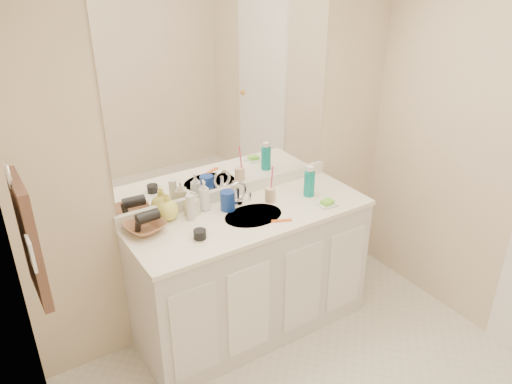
% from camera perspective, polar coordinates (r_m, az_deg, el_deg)
% --- Properties ---
extents(wall_back, '(2.60, 0.02, 2.40)m').
position_cam_1_polar(wall_back, '(3.11, -3.25, 4.73)').
color(wall_back, beige).
rests_on(wall_back, floor).
extents(wall_left, '(0.02, 2.60, 2.40)m').
position_cam_1_polar(wall_left, '(1.68, -20.82, -18.96)').
color(wall_left, beige).
rests_on(wall_left, floor).
extents(vanity_cabinet, '(1.50, 0.55, 0.85)m').
position_cam_1_polar(vanity_cabinet, '(3.28, -0.48, -9.48)').
color(vanity_cabinet, silver).
rests_on(vanity_cabinet, floor).
extents(countertop, '(1.52, 0.57, 0.03)m').
position_cam_1_polar(countertop, '(3.04, -0.51, -2.76)').
color(countertop, white).
rests_on(countertop, vanity_cabinet).
extents(backsplash, '(1.52, 0.03, 0.08)m').
position_cam_1_polar(backsplash, '(3.21, -2.99, 0.00)').
color(backsplash, white).
rests_on(backsplash, countertop).
extents(sink_basin, '(0.37, 0.37, 0.02)m').
position_cam_1_polar(sink_basin, '(3.03, -0.31, -2.87)').
color(sink_basin, '#B6B29F').
rests_on(sink_basin, countertop).
extents(faucet, '(0.02, 0.02, 0.11)m').
position_cam_1_polar(faucet, '(3.13, -2.08, -0.44)').
color(faucet, silver).
rests_on(faucet, countertop).
extents(mirror, '(1.48, 0.01, 1.20)m').
position_cam_1_polar(mirror, '(2.99, -3.37, 11.11)').
color(mirror, white).
rests_on(mirror, wall_back).
extents(blue_mug, '(0.10, 0.10, 0.12)m').
position_cam_1_polar(blue_mug, '(3.06, -3.26, -0.99)').
color(blue_mug, navy).
rests_on(blue_mug, countertop).
extents(tan_cup, '(0.09, 0.09, 0.09)m').
position_cam_1_polar(tan_cup, '(3.16, 1.64, -0.31)').
color(tan_cup, beige).
rests_on(tan_cup, countertop).
extents(toothbrush, '(0.01, 0.04, 0.19)m').
position_cam_1_polar(toothbrush, '(3.12, 1.81, 1.42)').
color(toothbrush, '#E83D66').
rests_on(toothbrush, tan_cup).
extents(mouthwash_bottle, '(0.08, 0.08, 0.17)m').
position_cam_1_polar(mouthwash_bottle, '(3.24, 6.11, 0.96)').
color(mouthwash_bottle, '#0B8680').
rests_on(mouthwash_bottle, countertop).
extents(soap_dish, '(0.12, 0.10, 0.01)m').
position_cam_1_polar(soap_dish, '(3.16, 8.12, -1.46)').
color(soap_dish, white).
rests_on(soap_dish, countertop).
extents(green_soap, '(0.08, 0.06, 0.03)m').
position_cam_1_polar(green_soap, '(3.15, 8.14, -1.17)').
color(green_soap, '#75DA35').
rests_on(green_soap, soap_dish).
extents(orange_comb, '(0.12, 0.07, 0.01)m').
position_cam_1_polar(orange_comb, '(2.96, 2.95, -3.28)').
color(orange_comb, '#DC5917').
rests_on(orange_comb, countertop).
extents(dark_jar, '(0.08, 0.08, 0.05)m').
position_cam_1_polar(dark_jar, '(2.80, -6.44, -4.82)').
color(dark_jar, black).
rests_on(dark_jar, countertop).
extents(extra_white_bottle, '(0.06, 0.06, 0.16)m').
position_cam_1_polar(extra_white_bottle, '(2.96, -7.49, -1.77)').
color(extra_white_bottle, silver).
rests_on(extra_white_bottle, countertop).
extents(soap_bottle_white, '(0.09, 0.09, 0.20)m').
position_cam_1_polar(soap_bottle_white, '(3.06, -5.96, -0.36)').
color(soap_bottle_white, white).
rests_on(soap_bottle_white, countertop).
extents(soap_bottle_cream, '(0.09, 0.10, 0.16)m').
position_cam_1_polar(soap_bottle_cream, '(3.01, -7.33, -1.28)').
color(soap_bottle_cream, beige).
rests_on(soap_bottle_cream, countertop).
extents(soap_bottle_yellow, '(0.16, 0.16, 0.17)m').
position_cam_1_polar(soap_bottle_yellow, '(2.99, -10.10, -1.64)').
color(soap_bottle_yellow, '#E7E459').
rests_on(soap_bottle_yellow, countertop).
extents(wicker_basket, '(0.27, 0.27, 0.05)m').
position_cam_1_polar(wicker_basket, '(2.91, -12.54, -3.94)').
color(wicker_basket, brown).
rests_on(wicker_basket, countertop).
extents(hair_dryer, '(0.14, 0.08, 0.07)m').
position_cam_1_polar(hair_dryer, '(2.89, -12.29, -2.77)').
color(hair_dryer, black).
rests_on(hair_dryer, wicker_basket).
extents(towel_ring, '(0.01, 0.11, 0.11)m').
position_cam_1_polar(towel_ring, '(2.16, -26.45, 1.73)').
color(towel_ring, silver).
rests_on(towel_ring, wall_left).
extents(hand_towel, '(0.04, 0.32, 0.55)m').
position_cam_1_polar(hand_towel, '(2.29, -24.46, -4.98)').
color(hand_towel, '#3D2921').
rests_on(hand_towel, towel_ring).
extents(switch_plate, '(0.01, 0.08, 0.13)m').
position_cam_1_polar(switch_plate, '(2.09, -24.31, -6.45)').
color(switch_plate, white).
rests_on(switch_plate, wall_left).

